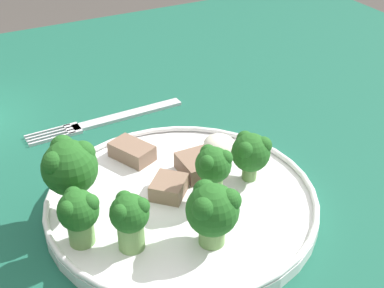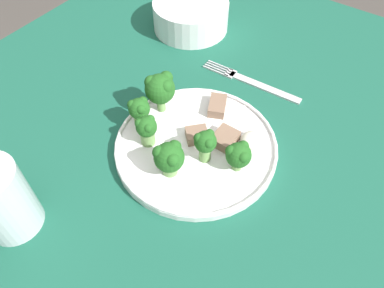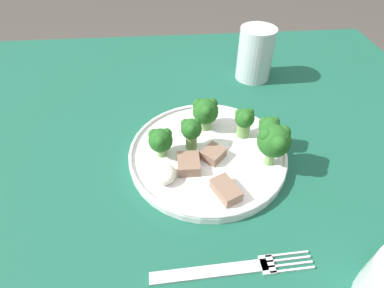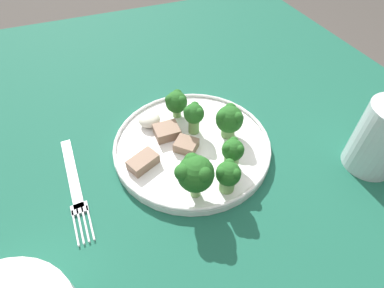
{
  "view_description": "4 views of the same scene",
  "coord_description": "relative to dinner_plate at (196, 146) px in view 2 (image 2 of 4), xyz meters",
  "views": [
    {
      "loc": [
        -0.4,
        0.22,
        1.09
      ],
      "look_at": [
        -0.01,
        0.02,
        0.82
      ],
      "focal_mm": 50.0,
      "sensor_mm": 36.0,
      "label": 1
    },
    {
      "loc": [
        -0.35,
        -0.17,
        1.24
      ],
      "look_at": [
        -0.05,
        0.04,
        0.79
      ],
      "focal_mm": 35.0,
      "sensor_mm": 36.0,
      "label": 2
    },
    {
      "loc": [
        0.32,
        -0.01,
        1.12
      ],
      "look_at": [
        -0.02,
        0.01,
        0.8
      ],
      "focal_mm": 28.0,
      "sensor_mm": 36.0,
      "label": 3
    },
    {
      "loc": [
        0.1,
        0.36,
        1.14
      ],
      "look_at": [
        -0.03,
        0.06,
        0.78
      ],
      "focal_mm": 28.0,
      "sensor_mm": 36.0,
      "label": 4
    }
  ],
  "objects": [
    {
      "name": "sauce_dollop",
      "position": [
        0.05,
        -0.07,
        0.01
      ],
      "size": [
        0.04,
        0.04,
        0.02
      ],
      "color": "silver",
      "rests_on": "dinner_plate"
    },
    {
      "name": "drinking_glass",
      "position": [
        -0.25,
        0.14,
        0.04
      ],
      "size": [
        0.08,
        0.08,
        0.12
      ],
      "color": "silver",
      "rests_on": "table"
    },
    {
      "name": "broccoli_floret_center_left",
      "position": [
        -0.04,
        0.07,
        0.04
      ],
      "size": [
        0.03,
        0.03,
        0.05
      ],
      "color": "#709E56",
      "rests_on": "dinner_plate"
    },
    {
      "name": "cream_bowl",
      "position": [
        0.28,
        0.21,
        0.02
      ],
      "size": [
        0.16,
        0.16,
        0.06
      ],
      "color": "white",
      "rests_on": "table"
    },
    {
      "name": "broccoli_floret_back_left",
      "position": [
        -0.0,
        -0.08,
        0.04
      ],
      "size": [
        0.04,
        0.04,
        0.05
      ],
      "color": "#709E56",
      "rests_on": "dinner_plate"
    },
    {
      "name": "meat_slice_rear_slice",
      "position": [
        0.03,
        -0.03,
        0.01
      ],
      "size": [
        0.04,
        0.04,
        0.02
      ],
      "color": "#846651",
      "rests_on": "dinner_plate"
    },
    {
      "name": "broccoli_floret_front_left",
      "position": [
        -0.01,
        -0.03,
        0.04
      ],
      "size": [
        0.04,
        0.03,
        0.06
      ],
      "color": "#709E56",
      "rests_on": "dinner_plate"
    },
    {
      "name": "meat_slice_middle_slice",
      "position": [
        0.01,
        0.01,
        0.01
      ],
      "size": [
        0.05,
        0.05,
        0.02
      ],
      "color": "#846651",
      "rests_on": "dinner_plate"
    },
    {
      "name": "table",
      "position": [
        0.03,
        -0.04,
        -0.11
      ],
      "size": [
        1.07,
        1.12,
        0.76
      ],
      "color": "#195642",
      "rests_on": "ground_plane"
    },
    {
      "name": "broccoli_floret_near_rim_left",
      "position": [
        -0.07,
        0.0,
        0.04
      ],
      "size": [
        0.05,
        0.05,
        0.06
      ],
      "color": "#709E56",
      "rests_on": "dinner_plate"
    },
    {
      "name": "broccoli_floret_center_back",
      "position": [
        -0.01,
        0.1,
        0.04
      ],
      "size": [
        0.04,
        0.04,
        0.05
      ],
      "color": "#709E56",
      "rests_on": "dinner_plate"
    },
    {
      "name": "dinner_plate",
      "position": [
        0.0,
        0.0,
        0.0
      ],
      "size": [
        0.26,
        0.26,
        0.02
      ],
      "color": "white",
      "rests_on": "table"
    },
    {
      "name": "fork",
      "position": [
        0.2,
        0.01,
        -0.01
      ],
      "size": [
        0.03,
        0.2,
        0.0
      ],
      "color": "silver",
      "rests_on": "table"
    },
    {
      "name": "meat_slice_front_slice",
      "position": [
        0.09,
        0.02,
        0.01
      ],
      "size": [
        0.05,
        0.04,
        0.02
      ],
      "color": "#846651",
      "rests_on": "dinner_plate"
    },
    {
      "name": "broccoli_floret_mid_cluster",
      "position": [
        0.04,
        0.1,
        0.05
      ],
      "size": [
        0.05,
        0.05,
        0.07
      ],
      "color": "#709E56",
      "rests_on": "dinner_plate"
    }
  ]
}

